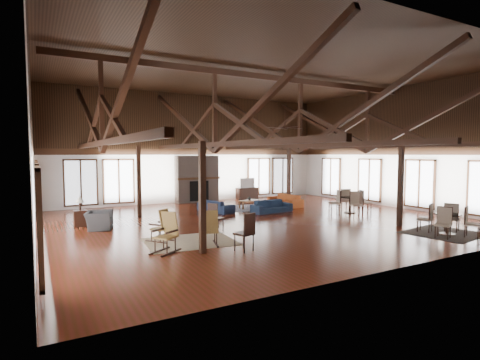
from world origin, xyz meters
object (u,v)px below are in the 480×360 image
armchair (99,220)px  sofa_navy_left (216,206)px  sofa_navy_front (272,206)px  coffee_table (249,201)px  tv_console (247,193)px  sofa_orange (285,200)px  cafe_table_far (350,202)px  cafe_table_near (448,220)px

armchair → sofa_navy_left: bearing=-56.2°
sofa_navy_front → coffee_table: sofa_navy_front is taller
tv_console → sofa_orange: bearing=-88.5°
sofa_orange → coffee_table: bearing=-98.3°
tv_console → armchair: bearing=-149.4°
coffee_table → cafe_table_far: size_ratio=0.60×
sofa_orange → cafe_table_far: (1.31, -3.27, 0.21)m
sofa_navy_front → sofa_navy_left: (-2.16, 1.44, -0.01)m
cafe_table_far → armchair: bearing=171.7°
cafe_table_near → cafe_table_far: size_ratio=0.97×
sofa_navy_front → sofa_navy_left: sofa_navy_front is taller
sofa_orange → armchair: armchair is taller
sofa_navy_front → cafe_table_near: 7.26m
cafe_table_near → tv_console: cafe_table_near is taller
armchair → tv_console: bearing=-42.7°
armchair → tv_console: tv_console is taller
sofa_navy_front → cafe_table_near: bearing=-73.4°
sofa_orange → sofa_navy_front: bearing=-55.2°
sofa_navy_left → sofa_orange: 3.97m
sofa_orange → tv_console: 3.78m
sofa_navy_front → cafe_table_far: (3.12, -1.79, 0.23)m
tv_console → cafe_table_far: bearing=-78.7°
cafe_table_near → cafe_table_far: 5.05m
sofa_navy_front → sofa_orange: 2.34m
coffee_table → armchair: bearing=173.7°
sofa_navy_front → armchair: bearing=178.1°
sofa_orange → armchair: bearing=-84.2°
sofa_orange → cafe_table_near: bearing=0.3°
cafe_table_near → tv_console: bearing=93.8°
cafe_table_near → coffee_table: bearing=108.2°
sofa_navy_front → coffee_table: 1.64m
armchair → tv_console: 10.77m
sofa_navy_left → tv_console: size_ratio=1.43×
sofa_navy_left → armchair: 5.65m
cafe_table_near → tv_console: 12.09m
coffee_table → armchair: armchair is taller
sofa_orange → cafe_table_near: cafe_table_near is taller
sofa_navy_left → coffee_table: sofa_navy_left is taller
cafe_table_near → tv_console: size_ratio=1.46×
sofa_navy_left → coffee_table: bearing=-102.2°
sofa_orange → cafe_table_near: (0.71, -8.29, 0.19)m
armchair → cafe_table_far: cafe_table_far is taller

